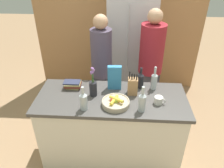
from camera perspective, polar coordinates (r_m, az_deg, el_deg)
The scene contains 16 objects.
ground_plane at distance 3.05m, azimuth -0.11°, elevation -17.19°, with size 14.00×14.00×0.00m, color #A37F5B.
kitchen_island at distance 2.73m, azimuth -0.12°, elevation -11.06°, with size 1.69×0.70×0.89m.
back_wall_wood at distance 3.90m, azimuth 1.64°, elevation 16.92°, with size 2.89×0.12×2.60m.
refrigerator at distance 3.64m, azimuth 4.96°, elevation 11.02°, with size 0.73×0.62×2.03m.
fruit_bowl at distance 2.31m, azimuth 0.96°, elevation -4.74°, with size 0.30×0.30×0.10m.
knife_block at distance 2.46m, azimuth 5.41°, elevation -0.55°, with size 0.11×0.09×0.28m.
flower_vase at distance 2.43m, azimuth -4.98°, elevation -0.64°, with size 0.08×0.08×0.36m.
cereal_box at distance 2.53m, azimuth 0.66°, elevation 1.69°, with size 0.16×0.07×0.29m.
coffee_mug at distance 2.39m, azimuth 12.10°, elevation -4.16°, with size 0.12×0.09×0.08m.
book_stack at distance 2.64m, azimuth -10.21°, elevation -0.08°, with size 0.20×0.16×0.08m.
bottle_oil at distance 2.58m, azimuth 10.94°, elevation 0.93°, with size 0.07×0.07×0.29m.
bottle_vinegar at distance 2.24m, azimuth -7.44°, elevation -4.32°, with size 0.08×0.08×0.27m.
bottle_wine at distance 2.21m, azimuth 7.88°, elevation -4.55°, with size 0.08×0.08×0.29m.
bottle_water at distance 2.59m, azimuth 7.45°, elevation 1.09°, with size 0.08×0.08×0.26m.
person_at_sink at distance 3.03m, azimuth -2.70°, elevation 4.86°, with size 0.28×0.28×1.63m.
person_in_blue at distance 3.11m, azimuth 10.02°, elevation 5.56°, with size 0.33×0.33×1.69m.
Camera 1 is at (0.13, -2.00, 2.30)m, focal length 35.00 mm.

